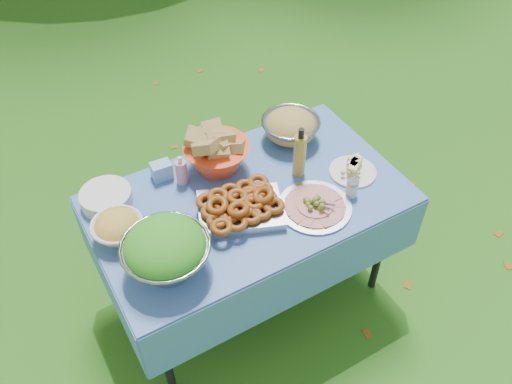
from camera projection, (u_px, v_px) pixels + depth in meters
ground at (250, 290)px, 3.09m from camera, size 80.00×80.00×0.00m
picnic_table at (250, 248)px, 2.82m from camera, size 1.46×0.86×0.76m
salad_bowl at (166, 250)px, 2.17m from camera, size 0.48×0.48×0.24m
pasta_bowl_white at (117, 227)px, 2.34m from camera, size 0.27×0.27×0.12m
plate_stack at (106, 198)px, 2.50m from camera, size 0.30×0.30×0.07m
wipes_box at (162, 171)px, 2.61m from camera, size 0.10×0.07×0.09m
sanitizer_bottle at (181, 170)px, 2.56m from camera, size 0.07×0.07×0.16m
bread_bowl at (217, 151)px, 2.62m from camera, size 0.42×0.42×0.22m
pasta_bowl_steel at (291, 126)px, 2.80m from camera, size 0.37×0.37×0.16m
fried_tray at (240, 207)px, 2.44m from camera, size 0.45×0.39×0.09m
charcuterie_platter at (315, 202)px, 2.47m from camera, size 0.45×0.45×0.08m
oil_bottle at (300, 152)px, 2.56m from camera, size 0.06×0.06×0.28m
cheese_plate at (353, 168)px, 2.65m from camera, size 0.23×0.23×0.06m
shaker at (352, 188)px, 2.53m from camera, size 0.07×0.07×0.09m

